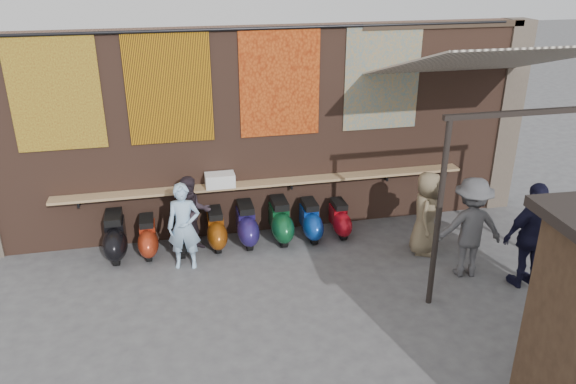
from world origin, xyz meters
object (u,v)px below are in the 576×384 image
(scooter_stool_0, at_px, (115,237))
(scooter_stool_3, at_px, (216,229))
(scooter_stool_1, at_px, (148,237))
(scooter_stool_5, at_px, (280,221))
(scooter_stool_2, at_px, (180,231))
(scooter_stool_7, at_px, (339,219))
(shopper_grey, at_px, (470,228))
(diner_right, at_px, (192,214))
(shopper_navy, at_px, (532,236))
(diner_left, at_px, (184,227))
(scooter_stool_4, at_px, (247,225))
(shopper_tan, at_px, (426,213))
(shelf_box, at_px, (220,180))
(scooter_stool_6, at_px, (310,220))

(scooter_stool_0, relative_size, scooter_stool_3, 1.14)
(scooter_stool_1, distance_m, scooter_stool_5, 2.51)
(scooter_stool_2, height_order, scooter_stool_7, scooter_stool_2)
(shopper_grey, bearing_deg, diner_right, -14.56)
(shopper_grey, bearing_deg, shopper_navy, 155.01)
(diner_left, bearing_deg, scooter_stool_4, 37.54)
(scooter_stool_3, distance_m, shopper_tan, 3.94)
(scooter_stool_4, bearing_deg, shelf_box, 148.00)
(shelf_box, height_order, diner_left, diner_left)
(scooter_stool_7, relative_size, shopper_grey, 0.40)
(shelf_box, relative_size, shopper_grey, 0.31)
(scooter_stool_1, height_order, scooter_stool_3, scooter_stool_3)
(shopper_tan, bearing_deg, scooter_stool_2, 108.19)
(diner_left, distance_m, shopper_navy, 5.88)
(diner_right, bearing_deg, scooter_stool_4, -8.36)
(scooter_stool_4, height_order, shopper_grey, shopper_grey)
(scooter_stool_5, bearing_deg, diner_right, -179.56)
(shelf_box, height_order, shopper_navy, shopper_navy)
(scooter_stool_4, distance_m, shopper_navy, 5.06)
(diner_right, bearing_deg, scooter_stool_3, -7.66)
(scooter_stool_3, bearing_deg, shopper_navy, -26.35)
(scooter_stool_2, xyz_separation_m, scooter_stool_7, (3.11, -0.02, -0.07))
(scooter_stool_0, relative_size, diner_left, 0.56)
(diner_left, height_order, shopper_navy, shopper_navy)
(scooter_stool_5, height_order, shopper_grey, shopper_grey)
(shelf_box, distance_m, scooter_stool_6, 1.94)
(scooter_stool_1, relative_size, scooter_stool_5, 0.87)
(scooter_stool_3, relative_size, scooter_stool_5, 0.89)
(scooter_stool_4, xyz_separation_m, scooter_stool_6, (1.26, -0.04, -0.02))
(scooter_stool_3, relative_size, shopper_tan, 0.49)
(scooter_stool_3, height_order, scooter_stool_6, scooter_stool_6)
(scooter_stool_7, height_order, shopper_navy, shopper_navy)
(diner_right, bearing_deg, shelf_box, 17.68)
(scooter_stool_4, xyz_separation_m, shopper_navy, (4.39, -2.47, 0.53))
(scooter_stool_2, distance_m, shopper_tan, 4.58)
(scooter_stool_6, bearing_deg, scooter_stool_0, 179.48)
(scooter_stool_1, height_order, shopper_tan, shopper_tan)
(scooter_stool_4, distance_m, shopper_tan, 3.38)
(scooter_stool_6, distance_m, shopper_grey, 3.03)
(scooter_stool_5, bearing_deg, scooter_stool_6, -2.92)
(scooter_stool_7, xyz_separation_m, diner_left, (-3.05, -0.59, 0.45))
(scooter_stool_2, relative_size, shopper_tan, 0.55)
(scooter_stool_7, relative_size, shopper_tan, 0.45)
(scooter_stool_1, xyz_separation_m, scooter_stool_3, (1.26, 0.03, 0.01))
(scooter_stool_0, height_order, shopper_navy, shopper_navy)
(scooter_stool_1, distance_m, shopper_grey, 5.76)
(shopper_grey, bearing_deg, scooter_stool_6, -31.32)
(scooter_stool_4, bearing_deg, scooter_stool_3, -179.12)
(diner_left, bearing_deg, scooter_stool_3, 55.40)
(scooter_stool_4, relative_size, scooter_stool_6, 1.07)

